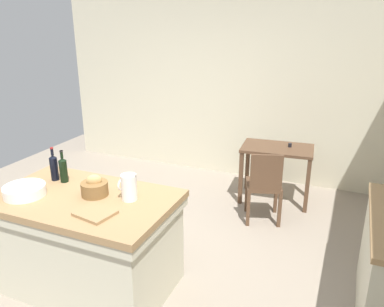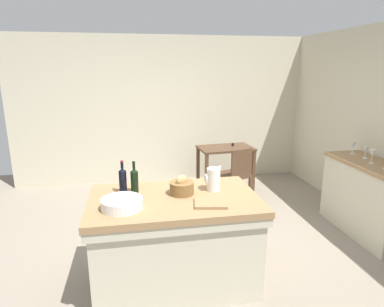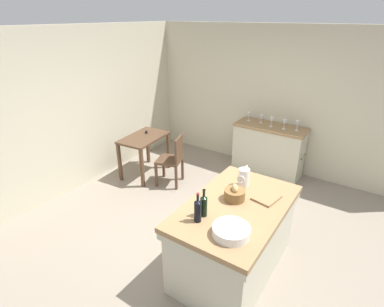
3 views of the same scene
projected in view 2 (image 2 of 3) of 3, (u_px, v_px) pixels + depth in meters
The scene contains 15 objects.
ground_plane at pixel (190, 250), 3.79m from camera, with size 6.76×6.76×0.00m, color gray.
wall_back at pixel (165, 110), 5.94m from camera, with size 5.32×0.12×2.60m, color beige.
island_table at pixel (175, 237), 3.13m from camera, with size 1.56×0.96×0.88m.
side_cabinet at pixel (368, 199), 4.09m from camera, with size 0.52×1.27×0.92m.
writing_desk at pixel (226, 154), 5.59m from camera, with size 0.95×0.64×0.79m.
wooden_chair at pixel (236, 174), 5.01m from camera, with size 0.51×0.51×0.89m.
pitcher at pixel (213, 179), 3.17m from camera, with size 0.17×0.13×0.26m.
wash_bowl at pixel (122, 204), 2.77m from camera, with size 0.35×0.35×0.09m, color white.
bread_basket at pixel (182, 187), 3.09m from camera, with size 0.23×0.23×0.19m.
cutting_board at pixel (211, 203), 2.86m from camera, with size 0.28×0.23×0.02m, color #99754C.
wine_bottle_dark at pixel (134, 180), 3.12m from camera, with size 0.07×0.07×0.30m.
wine_bottle_amber at pixel (123, 180), 3.10m from camera, with size 0.07×0.07×0.32m.
wine_glass_middle at pixel (372, 154), 3.93m from camera, with size 0.07×0.07×0.18m.
wine_glass_right at pixel (366, 150), 4.16m from camera, with size 0.07×0.07×0.16m.
wine_glass_far_right at pixel (353, 145), 4.38m from camera, with size 0.07×0.07×0.17m.
Camera 2 is at (-0.58, -3.34, 2.03)m, focal length 30.73 mm.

